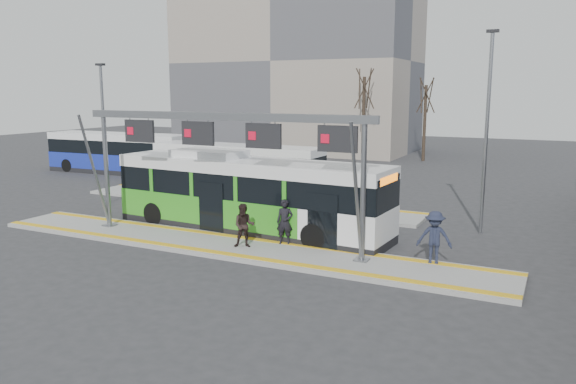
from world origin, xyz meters
name	(u,v)px	position (x,y,z in m)	size (l,w,h in m)	color
ground	(228,248)	(0.00, 0.00, 0.00)	(120.00, 120.00, 0.00)	#2D2D30
platform_main	(228,246)	(0.00, 0.00, 0.07)	(22.00, 3.00, 0.15)	gray
platform_second	(244,202)	(-4.00, 8.00, 0.07)	(20.00, 3.00, 0.15)	gray
tactile_main	(228,244)	(0.00, 0.00, 0.16)	(22.00, 2.65, 0.02)	gold
tactile_second	(254,197)	(-4.00, 9.15, 0.16)	(20.00, 0.35, 0.02)	gold
gantry	(222,140)	(-0.35, 0.25, 4.30)	(13.00, 1.68, 5.20)	slate
apartment_block	(297,61)	(-14.00, 36.00, 9.21)	(24.50, 12.50, 18.40)	gray
hero_bus	(248,195)	(-0.63, 2.76, 1.62)	(13.02, 3.54, 3.54)	black
bg_bus_green	(237,168)	(-6.74, 11.77, 1.40)	(11.35, 2.48, 2.83)	black
bg_bus_blue	(119,153)	(-18.62, 14.04, 1.49)	(11.69, 3.13, 3.02)	black
passenger_a	(285,222)	(2.00, 1.10, 1.05)	(0.66, 0.43, 1.80)	black
passenger_b	(244,226)	(0.80, -0.04, 1.01)	(0.84, 0.65, 1.73)	black
passenger_c	(434,237)	(7.90, 1.10, 1.10)	(1.22, 0.70, 1.89)	#1F2438
tree_left	(364,89)	(-3.79, 27.69, 6.32)	(1.40, 1.40, 8.33)	#382B21
tree_mid	(426,96)	(0.53, 31.70, 5.74)	(1.40, 1.40, 7.57)	#382B21
tree_far	(245,93)	(-18.25, 32.36, 5.99)	(1.40, 1.40, 7.89)	#382B21
lamp_west	(104,130)	(-10.96, 4.85, 4.06)	(0.50, 0.25, 7.64)	slate
lamp_east	(487,129)	(8.72, 6.97, 4.59)	(0.50, 0.25, 8.69)	slate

